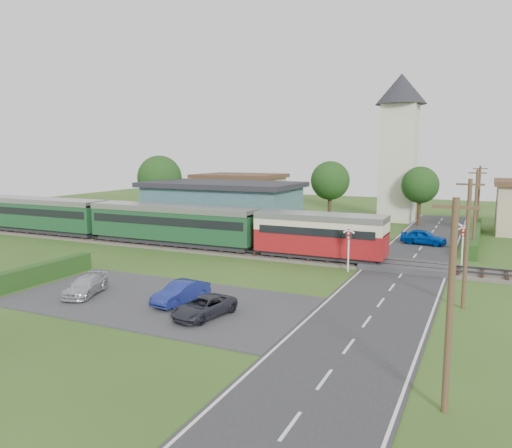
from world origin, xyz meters
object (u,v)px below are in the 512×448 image
at_px(crossing_signal_far, 463,239).
at_px(car_park_blue, 181,292).
at_px(car_park_silver, 86,286).
at_px(crossing_signal_near, 349,242).
at_px(church_tower, 399,137).
at_px(house_west, 240,194).
at_px(car_on_road, 424,237).
at_px(car_park_dark, 204,307).
at_px(equipment_hut, 125,218).
at_px(pedestrian_far, 129,223).
at_px(pedestrian_near, 242,232).
at_px(train, 143,221).
at_px(station_building, 222,207).

relative_size(crossing_signal_far, car_park_blue, 0.90).
bearing_deg(car_park_silver, crossing_signal_near, 28.14).
relative_size(church_tower, house_west, 1.63).
xyz_separation_m(car_on_road, car_park_dark, (-7.65, -25.93, -0.13)).
bearing_deg(equipment_hut, pedestrian_far, 42.03).
height_order(car_park_silver, pedestrian_near, pedestrian_near).
distance_m(equipment_hut, train, 5.77).
relative_size(equipment_hut, car_on_road, 0.63).
relative_size(equipment_hut, crossing_signal_far, 0.78).
distance_m(house_west, car_park_silver, 38.98).
xyz_separation_m(train, church_tower, (18.22, 26.00, 8.05)).
bearing_deg(pedestrian_far, house_west, 1.66).
relative_size(equipment_hut, church_tower, 0.14).
distance_m(station_building, pedestrian_far, 9.66).
relative_size(equipment_hut, car_park_dark, 0.68).
bearing_deg(car_park_dark, house_west, 125.65).
height_order(car_on_road, pedestrian_far, pedestrian_far).
bearing_deg(car_park_silver, car_park_dark, -20.41).
relative_size(station_building, pedestrian_far, 10.43).
relative_size(train, car_park_silver, 11.71).
relative_size(station_building, car_park_blue, 4.37).
bearing_deg(church_tower, train, -125.03).
distance_m(equipment_hut, car_park_blue, 24.84).
xyz_separation_m(equipment_hut, car_on_road, (28.00, 7.38, -1.01)).
xyz_separation_m(pedestrian_near, pedestrian_far, (-13.10, 0.53, -0.07)).
bearing_deg(pedestrian_far, car_park_blue, -124.62).
distance_m(house_west, pedestrian_far, 19.83).
distance_m(station_building, crossing_signal_far, 24.51).
height_order(station_building, church_tower, church_tower).
bearing_deg(car_park_silver, pedestrian_far, 105.73).
bearing_deg(equipment_hut, car_park_silver, -56.36).
height_order(crossing_signal_near, car_on_road, crossing_signal_near).
bearing_deg(crossing_signal_near, equipment_hut, 167.06).
relative_size(equipment_hut, car_park_blue, 0.70).
distance_m(crossing_signal_far, car_on_road, 9.05).
relative_size(station_building, train, 0.37).
bearing_deg(pedestrian_near, equipment_hut, 14.49).
bearing_deg(pedestrian_far, car_park_silver, -137.58).
height_order(church_tower, car_on_road, church_tower).
height_order(house_west, car_park_dark, house_west).
bearing_deg(car_park_blue, equipment_hut, 145.97).
relative_size(church_tower, car_park_dark, 4.70).
bearing_deg(pedestrian_far, car_on_road, -65.89).
height_order(equipment_hut, pedestrian_far, equipment_hut).
height_order(train, car_park_silver, train).
bearing_deg(car_park_dark, crossing_signal_far, 68.94).
relative_size(equipment_hut, station_building, 0.16).
bearing_deg(car_on_road, house_west, 71.79).
xyz_separation_m(church_tower, crossing_signal_near, (1.40, -28.41, -8.08)).
xyz_separation_m(church_tower, car_park_blue, (-5.00, -39.88, -9.54)).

